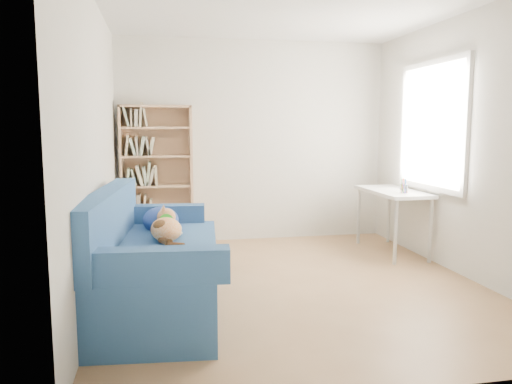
{
  "coord_description": "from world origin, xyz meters",
  "views": [
    {
      "loc": [
        -1.22,
        -4.44,
        1.48
      ],
      "look_at": [
        -0.29,
        0.34,
        0.85
      ],
      "focal_mm": 35.0,
      "sensor_mm": 36.0,
      "label": 1
    }
  ],
  "objects_px": {
    "bookshelf": "(157,182)",
    "pen_cup": "(404,187)",
    "desk": "(393,197)",
    "sofa": "(152,264)"
  },
  "relations": [
    {
      "from": "bookshelf",
      "to": "pen_cup",
      "type": "height_order",
      "value": "bookshelf"
    },
    {
      "from": "desk",
      "to": "pen_cup",
      "type": "bearing_deg",
      "value": -90.23
    },
    {
      "from": "desk",
      "to": "pen_cup",
      "type": "height_order",
      "value": "pen_cup"
    },
    {
      "from": "bookshelf",
      "to": "desk",
      "type": "distance_m",
      "value": 2.87
    },
    {
      "from": "desk",
      "to": "bookshelf",
      "type": "bearing_deg",
      "value": 162.08
    },
    {
      "from": "sofa",
      "to": "desk",
      "type": "relative_size",
      "value": 1.86
    },
    {
      "from": "bookshelf",
      "to": "sofa",
      "type": "bearing_deg",
      "value": -91.27
    },
    {
      "from": "sofa",
      "to": "desk",
      "type": "bearing_deg",
      "value": 30.95
    },
    {
      "from": "sofa",
      "to": "pen_cup",
      "type": "relative_size",
      "value": 12.39
    },
    {
      "from": "sofa",
      "to": "bookshelf",
      "type": "xyz_separation_m",
      "value": [
        0.05,
        2.21,
        0.44
      ]
    }
  ]
}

